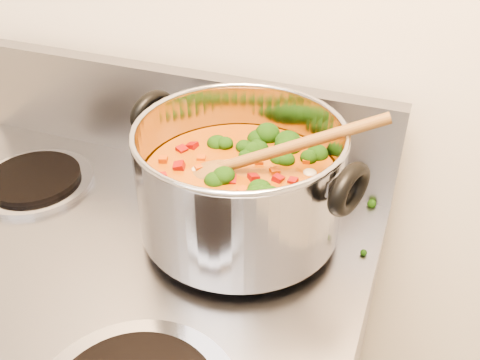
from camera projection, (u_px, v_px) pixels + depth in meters
name	position (u px, v px, depth m)	size (l,w,h in m)	color
stockpot	(240.00, 183.00, 0.71)	(0.34, 0.27, 0.16)	#A5A5AD
wooden_spoon	(250.00, 159.00, 0.69)	(0.26, 0.11, 0.12)	brown
cooktop_crumbs	(233.00, 196.00, 0.82)	(0.40, 0.16, 0.01)	black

